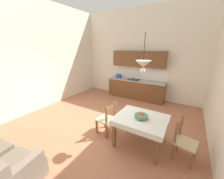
{
  "coord_description": "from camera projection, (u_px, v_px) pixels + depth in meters",
  "views": [
    {
      "loc": [
        2.12,
        -2.94,
        2.35
      ],
      "look_at": [
        -0.02,
        0.68,
        1.0
      ],
      "focal_mm": 21.15,
      "sensor_mm": 36.0,
      "label": 1
    }
  ],
  "objects": [
    {
      "name": "wall_back",
      "position": [
        140.0,
        55.0,
        6.15
      ],
      "size": [
        6.22,
        0.12,
        4.03
      ],
      "primitive_type": "cube",
      "color": "silver",
      "rests_on": "ground_plane"
    },
    {
      "name": "fruit_bowl",
      "position": [
        141.0,
        116.0,
        3.09
      ],
      "size": [
        0.3,
        0.3,
        0.12
      ],
      "color": "#4C7F5B",
      "rests_on": "dining_table"
    },
    {
      "name": "wall_left",
      "position": [
        37.0,
        57.0,
        4.93
      ],
      "size": [
        0.12,
        6.84,
        4.03
      ],
      "primitive_type": "cube",
      "color": "silver",
      "rests_on": "ground_plane"
    },
    {
      "name": "kitchen_cabinetry",
      "position": [
        136.0,
        81.0,
        6.21
      ],
      "size": [
        2.66,
        0.63,
        2.2
      ],
      "color": "brown",
      "rests_on": "ground_plane"
    },
    {
      "name": "dining_chair_window_side",
      "position": [
        184.0,
        141.0,
        2.8
      ],
      "size": [
        0.49,
        0.49,
        0.93
      ],
      "color": "#D1BC89",
      "rests_on": "ground_plane"
    },
    {
      "name": "ground_plane",
      "position": [
        102.0,
        127.0,
        4.17
      ],
      "size": [
        6.22,
        6.84,
        0.1
      ],
      "primitive_type": "cube",
      "color": "#AD6B4C"
    },
    {
      "name": "pendant_lamp",
      "position": [
        143.0,
        64.0,
        2.7
      ],
      "size": [
        0.32,
        0.32,
        0.8
      ],
      "color": "black"
    },
    {
      "name": "dining_table",
      "position": [
        141.0,
        123.0,
        3.18
      ],
      "size": [
        1.2,
        1.02,
        0.75
      ],
      "color": "brown",
      "rests_on": "ground_plane"
    },
    {
      "name": "dining_chair_tv_side",
      "position": [
        107.0,
        119.0,
        3.66
      ],
      "size": [
        0.47,
        0.47,
        0.93
      ],
      "color": "#D1BC89",
      "rests_on": "ground_plane"
    }
  ]
}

